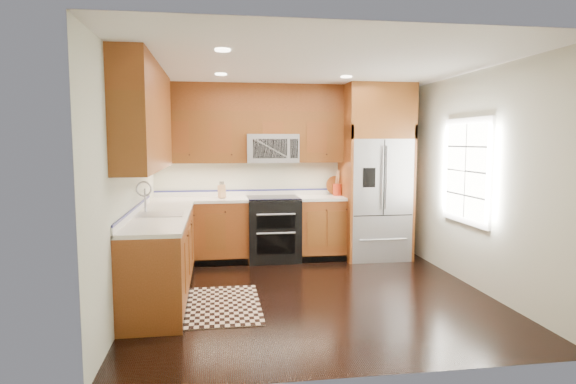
{
  "coord_description": "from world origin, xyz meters",
  "views": [
    {
      "loc": [
        -1.07,
        -5.33,
        1.76
      ],
      "look_at": [
        -0.19,
        0.6,
        1.13
      ],
      "focal_mm": 30.0,
      "sensor_mm": 36.0,
      "label": 1
    }
  ],
  "objects": [
    {
      "name": "refrigerator",
      "position": [
        1.3,
        1.63,
        1.3
      ],
      "size": [
        0.98,
        0.75,
        2.6
      ],
      "color": "#B2B2B7",
      "rests_on": "ground"
    },
    {
      "name": "utensil_crock",
      "position": [
        0.75,
        1.79,
        1.07
      ],
      "size": [
        0.17,
        0.17,
        0.38
      ],
      "color": "#AC2D15",
      "rests_on": "countertop"
    },
    {
      "name": "countertop",
      "position": [
        -1.09,
        1.01,
        0.92
      ],
      "size": [
        2.86,
        3.01,
        0.04
      ],
      "color": "white",
      "rests_on": "base_cabinets"
    },
    {
      "name": "sink_faucet",
      "position": [
        -1.73,
        0.23,
        0.99
      ],
      "size": [
        0.54,
        0.44,
        0.37
      ],
      "color": "#B2B2B7",
      "rests_on": "countertop"
    },
    {
      "name": "rug",
      "position": [
        -1.02,
        -0.24,
        0.01
      ],
      "size": [
        0.78,
        1.3,
        0.01
      ],
      "primitive_type": "cube",
      "rotation": [
        0.0,
        0.0,
        0.0
      ],
      "color": "black",
      "rests_on": "ground"
    },
    {
      "name": "upper_cabinets",
      "position": [
        -1.15,
        1.09,
        2.02
      ],
      "size": [
        2.85,
        3.0,
        1.15
      ],
      "color": "brown",
      "rests_on": "ground"
    },
    {
      "name": "window",
      "position": [
        1.98,
        0.2,
        1.4
      ],
      "size": [
        0.04,
        1.1,
        1.3
      ],
      "color": "white",
      "rests_on": "ground"
    },
    {
      "name": "range",
      "position": [
        -0.25,
        1.67,
        0.47
      ],
      "size": [
        0.76,
        0.67,
        0.95
      ],
      "color": "black",
      "rests_on": "ground"
    },
    {
      "name": "wall_back",
      "position": [
        0.0,
        2.0,
        1.3
      ],
      "size": [
        4.0,
        0.02,
        2.6
      ],
      "primitive_type": "cube",
      "color": "beige",
      "rests_on": "ground"
    },
    {
      "name": "base_cabinets",
      "position": [
        -1.23,
        0.9,
        0.45
      ],
      "size": [
        2.85,
        3.0,
        0.9
      ],
      "color": "brown",
      "rests_on": "ground"
    },
    {
      "name": "knife_block",
      "position": [
        -1.0,
        1.69,
        1.04
      ],
      "size": [
        0.12,
        0.14,
        0.24
      ],
      "color": "tan",
      "rests_on": "countertop"
    },
    {
      "name": "microwave",
      "position": [
        -0.25,
        1.8,
        1.66
      ],
      "size": [
        0.76,
        0.4,
        0.42
      ],
      "color": "#B2B2B7",
      "rests_on": "ground"
    },
    {
      "name": "wall_right",
      "position": [
        2.0,
        0.0,
        1.3
      ],
      "size": [
        0.02,
        4.0,
        2.6
      ],
      "primitive_type": "cube",
      "color": "beige",
      "rests_on": "ground"
    },
    {
      "name": "cutting_board",
      "position": [
        0.75,
        1.91,
        0.95
      ],
      "size": [
        0.33,
        0.33,
        0.02
      ],
      "primitive_type": "cylinder",
      "rotation": [
        0.0,
        0.0,
        0.13
      ],
      "color": "brown",
      "rests_on": "countertop"
    },
    {
      "name": "ground",
      "position": [
        0.0,
        0.0,
        0.0
      ],
      "size": [
        4.0,
        4.0,
        0.0
      ],
      "primitive_type": "plane",
      "color": "black",
      "rests_on": "ground"
    },
    {
      "name": "wall_left",
      "position": [
        -2.0,
        0.0,
        1.3
      ],
      "size": [
        0.02,
        4.0,
        2.6
      ],
      "primitive_type": "cube",
      "color": "beige",
      "rests_on": "ground"
    }
  ]
}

